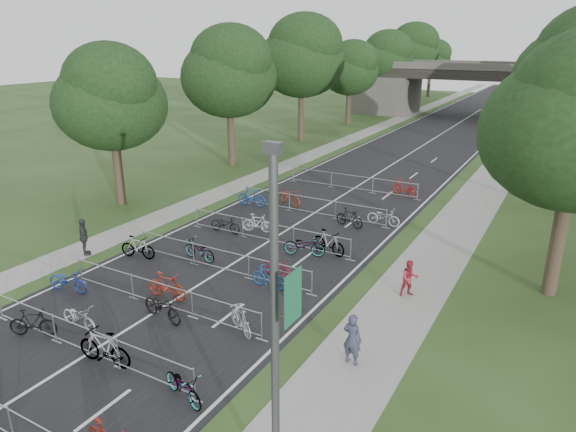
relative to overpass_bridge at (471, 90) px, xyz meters
name	(u,v)px	position (x,y,z in m)	size (l,w,h in m)	color
road	(439,136)	(0.00, -15.00, -3.53)	(11.00, 140.00, 0.01)	black
sidewalk_right	(519,143)	(8.00, -15.00, -3.53)	(3.00, 140.00, 0.01)	gray
sidewalk_left	(373,130)	(-7.50, -15.00, -3.53)	(2.00, 140.00, 0.01)	gray
lane_markings	(439,136)	(0.00, -15.00, -3.53)	(0.12, 140.00, 0.00)	silver
overpass_bridge	(471,90)	(0.00, 0.00, 0.00)	(31.00, 8.00, 7.05)	#4D4B45
lamppost	(276,333)	(8.33, -63.00, 0.75)	(0.61, 0.65, 8.21)	#4C4C51
tree_left_0	(111,100)	(-11.39, -49.07, 2.96)	(6.72, 6.72, 10.25)	#33261C
tree_left_1	(229,74)	(-11.39, -37.07, 3.77)	(7.56, 7.56, 11.53)	#33261C
tree_left_2	(302,58)	(-11.39, -25.07, 4.58)	(8.40, 8.40, 12.81)	#33261C
tree_left_3	(350,69)	(-11.39, -13.07, 2.96)	(6.72, 6.72, 10.25)	#33261C
tree_left_4	(385,58)	(-11.39, -1.07, 3.77)	(7.56, 7.56, 11.53)	#33261C
tree_left_5	(412,50)	(-11.39, 10.93, 4.58)	(8.40, 8.40, 12.81)	#33261C
tree_left_6	(432,59)	(-11.39, 22.93, 2.96)	(6.72, 6.72, 10.25)	#33261C
barrier_row_1	(85,341)	(0.00, -61.40, -2.99)	(9.70, 0.08, 1.10)	#9EA0A5
barrier_row_2	(161,295)	(0.00, -57.80, -2.99)	(9.70, 0.08, 1.10)	#9EA0A5
barrier_row_3	(220,260)	(0.00, -54.00, -2.99)	(9.70, 0.08, 1.10)	#9EA0A5
barrier_row_4	(267,232)	(0.00, -50.00, -2.99)	(9.70, 0.08, 1.10)	#9EA0A5
barrier_row_5	(312,206)	(0.00, -45.00, -2.99)	(9.70, 0.08, 1.10)	#9EA0A5
barrier_row_6	(352,183)	(0.00, -39.00, -2.99)	(9.70, 0.08, 1.10)	#9EA0A5
bike_4	(33,323)	(-2.53, -61.52, -3.02)	(0.49, 1.72, 1.03)	black
bike_5	(79,317)	(-1.55, -60.38, -3.07)	(0.61, 1.76, 0.92)	#A4A2AA
bike_6	(104,348)	(0.98, -61.45, -2.92)	(0.58, 2.05, 1.23)	#9EA0A5
bike_7	(183,386)	(4.30, -61.53, -3.06)	(0.63, 1.80, 0.95)	#9EA0A5
bike_8	(68,281)	(-4.30, -58.67, -3.03)	(0.66, 1.90, 1.00)	navy
bike_9	(167,286)	(-0.33, -57.12, -2.97)	(0.53, 1.87, 1.12)	maroon
bike_10	(162,307)	(0.65, -58.43, -3.00)	(0.71, 2.03, 1.07)	black
bike_11	(241,320)	(3.68, -57.72, -3.04)	(0.47, 1.65, 0.99)	#A5A4AC
bike_12	(138,247)	(-4.30, -54.74, -2.98)	(0.52, 1.84, 1.11)	#9EA0A5
bike_13	(199,250)	(-1.63, -53.47, -3.04)	(0.66, 1.90, 1.00)	#9EA0A5
bike_14	(269,277)	(2.74, -54.27, -3.03)	(0.47, 1.66, 1.00)	navy
bike_15	(277,268)	(2.50, -53.23, -3.08)	(0.60, 1.72, 0.90)	maroon
bike_16	(225,224)	(-2.72, -49.91, -3.05)	(0.64, 1.84, 0.96)	black
bike_17	(257,223)	(-1.26, -49.01, -3.03)	(0.48, 1.69, 1.02)	#ADACB4
bike_18	(304,245)	(2.44, -50.57, -3.00)	(0.71, 2.03, 1.06)	#9EA0A5
bike_19	(329,242)	(3.36, -49.78, -2.94)	(0.56, 1.97, 1.18)	#9EA0A5
bike_20	(252,197)	(-4.04, -45.33, -2.95)	(0.55, 1.94, 1.17)	navy
bike_21	(290,197)	(-2.00, -44.08, -2.97)	(0.74, 2.13, 1.12)	maroon
bike_22	(349,218)	(2.75, -45.81, -3.00)	(0.50, 1.77, 1.06)	black
bike_23	(383,217)	(4.30, -44.62, -3.04)	(0.66, 1.89, 0.99)	#ABACB3
bike_27	(405,187)	(3.56, -38.39, -2.99)	(0.51, 1.82, 1.09)	maroon
pedestrian_a	(352,339)	(7.82, -57.48, -2.65)	(0.65, 0.42, 1.77)	#303249
pedestrian_b	(410,279)	(8.04, -52.07, -2.77)	(0.74, 0.58, 1.53)	maroon
pedestrian_c	(84,237)	(-6.80, -55.72, -2.62)	(1.07, 0.45, 1.83)	#2A2B2D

